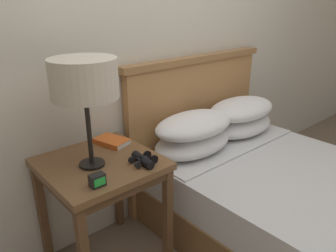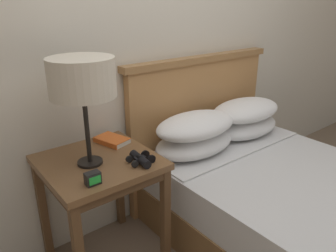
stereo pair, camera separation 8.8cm
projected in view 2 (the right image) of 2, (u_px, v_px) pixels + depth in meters
name	position (u px, v px, depth m)	size (l,w,h in m)	color
wall_back	(147.00, 28.00, 2.06)	(8.00, 0.06, 2.60)	beige
nightstand	(99.00, 174.00, 1.78)	(0.58, 0.58, 0.68)	brown
bed	(288.00, 202.00, 2.02)	(1.32, 1.92, 1.10)	brown
table_lamp	(82.00, 79.00, 1.54)	(0.32, 0.32, 0.55)	black
book_on_nightstand	(112.00, 140.00, 1.94)	(0.17, 0.22, 0.03)	silver
binoculars_pair	(140.00, 159.00, 1.69)	(0.14, 0.16, 0.05)	black
alarm_clock	(93.00, 178.00, 1.50)	(0.07, 0.05, 0.06)	black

